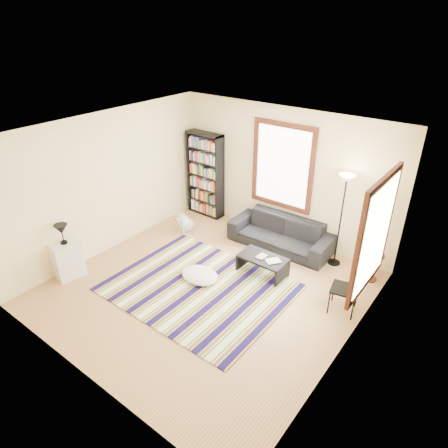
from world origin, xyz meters
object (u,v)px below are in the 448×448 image
Objects in this scene: bookshelf at (205,175)px; floor_lamp at (340,222)px; side_table at (371,267)px; floor_cushion at (200,275)px; white_cabinet at (68,259)px; folding_chair at (345,289)px; sofa at (281,233)px; dog at (186,221)px; coffee_table at (263,265)px.

floor_lamp is at bearing -2.85° from bookshelf.
floor_cushion is at bearing -142.13° from side_table.
bookshelf is 3.65m from white_cabinet.
sofa is at bearing 136.65° from folding_chair.
bookshelf reaches higher than dog.
side_table is at bearing -3.68° from bookshelf.
sofa reaches higher than dog.
coffee_table is at bearing -28.07° from bookshelf.
white_cabinet reaches higher than sofa.
floor_lamp is 3.44× the size of side_table.
sofa is 2.50× the size of folding_chair.
bookshelf reaches higher than folding_chair.
coffee_table is at bearing -147.72° from side_table.
floor_lamp is (1.18, 0.10, 0.62)m from sofa.
dog reaches higher than floor_cushion.
sofa is 2.18m from folding_chair.
bookshelf is 4.37m from folding_chair.
sofa is 4.20m from white_cabinet.
floor_cushion is 2.46m from white_cabinet.
folding_chair is (0.67, -1.24, -0.50)m from floor_lamp.
folding_chair reaches higher than side_table.
sofa is 1.08× the size of bookshelf.
sofa reaches higher than floor_cushion.
sofa is 1.08m from coffee_table.
white_cabinet is (-2.02, -1.38, 0.26)m from floor_cushion.
white_cabinet is 2.66m from dog.
dog is (0.58, 2.60, -0.09)m from white_cabinet.
sofa reaches higher than coffee_table.
side_table is at bearing -1.64° from sofa.
side_table is 3.98m from dog.
floor_cushion is 0.40× the size of floor_lamp.
floor_lamp reaches higher than side_table.
bookshelf reaches higher than side_table.
bookshelf is 2.92m from coffee_table.
coffee_table is at bearing 165.05° from folding_chair.
white_cabinet is 1.36× the size of dog.
folding_chair is (2.43, 0.78, 0.34)m from floor_cushion.
side_table reaches higher than dog.
floor_lamp is (0.94, 1.15, 0.75)m from coffee_table.
sofa is 4.19× the size of dog.
bookshelf is 1.24m from dog.
side_table is (4.14, -0.27, -0.73)m from bookshelf.
sofa is 3.08× the size of white_cabinet.
sofa is 2.92× the size of floor_cushion.
folding_chair is at bearing -33.44° from sofa.
white_cabinet is at bearing -141.53° from coffee_table.
coffee_table is 3.62m from white_cabinet.
folding_chair reaches higher than sofa.
side_table is (0.72, -0.10, -0.66)m from floor_lamp.
floor_lamp is (1.75, 2.02, 0.84)m from floor_cushion.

